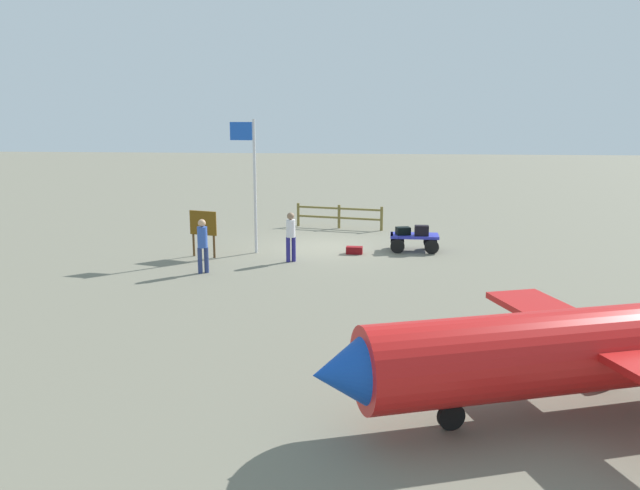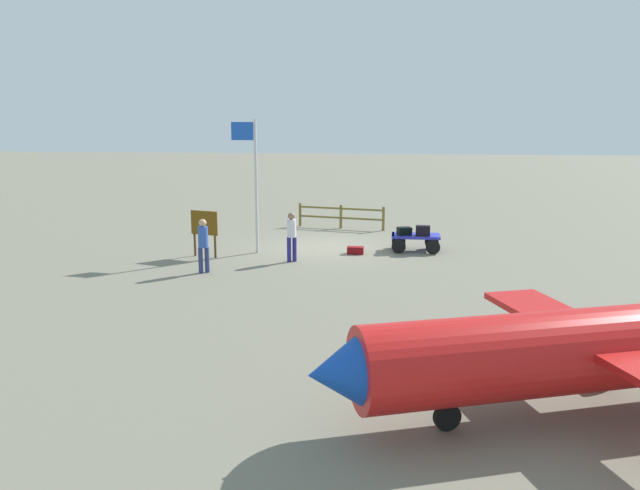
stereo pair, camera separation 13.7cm
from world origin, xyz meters
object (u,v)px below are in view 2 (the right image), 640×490
signboard (204,227)px  worker_lead (292,234)px  worker_trailing (203,242)px  suitcase_maroon (404,231)px  airplane_near (583,349)px  luggage_cart (415,239)px  suitcase_navy (355,250)px  flagpole (253,174)px  suitcase_olive (423,231)px

signboard → worker_lead: bearing=172.6°
worker_lead → worker_trailing: 3.08m
suitcase_maroon → worker_trailing: bearing=31.9°
worker_lead → signboard: (3.10, -0.40, 0.11)m
airplane_near → worker_lead: bearing=-58.9°
luggage_cart → suitcase_maroon: size_ratio=3.07×
suitcase_navy → flagpole: 4.50m
worker_lead → signboard: size_ratio=1.04×
worker_trailing → flagpole: flagpole is taller
worker_lead → airplane_near: size_ratio=0.19×
suitcase_maroon → flagpole: size_ratio=0.12×
worker_trailing → signboard: bearing=-74.5°
suitcase_maroon → worker_trailing: size_ratio=0.33×
worker_trailing → airplane_near: (-8.82, 8.68, 0.16)m
luggage_cart → worker_trailing: bearing=31.0°
flagpole → suitcase_navy: bearing=-177.5°
suitcase_maroon → airplane_near: 12.84m
suitcase_navy → worker_trailing: (4.53, 3.26, 0.84)m
worker_lead → luggage_cart: bearing=-152.3°
suitcase_olive → flagpole: bearing=6.5°
worker_trailing → flagpole: bearing=-106.7°
worker_trailing → signboard: (0.61, -2.22, 0.09)m
suitcase_navy → signboard: signboard is taller
luggage_cart → worker_lead: 4.73m
worker_lead → airplane_near: (-6.33, 10.50, 0.17)m
suitcase_maroon → signboard: signboard is taller
luggage_cart → suitcase_navy: size_ratio=2.97×
signboard → luggage_cart: bearing=-166.2°
worker_trailing → suitcase_maroon: bearing=-148.1°
luggage_cart → suitcase_navy: bearing=19.3°
airplane_near → suitcase_navy: bearing=-70.3°
suitcase_maroon → worker_lead: size_ratio=0.34×
luggage_cart → worker_trailing: worker_trailing is taller
luggage_cart → worker_lead: worker_lead is taller
worker_trailing → suitcase_olive: bearing=-151.3°
flagpole → signboard: (1.54, 0.88, -1.75)m
suitcase_navy → signboard: size_ratio=0.36×
airplane_near → signboard: airplane_near is taller
luggage_cart → suitcase_maroon: bearing=14.5°
worker_trailing → flagpole: 3.72m
suitcase_olive → flagpole: (5.97, 0.68, 2.02)m
worker_lead → airplane_near: airplane_near is taller
suitcase_navy → airplane_near: size_ratio=0.07×
suitcase_maroon → airplane_near: size_ratio=0.06×
luggage_cart → signboard: size_ratio=1.08×
worker_lead → worker_trailing: bearing=36.2°
signboard → airplane_near: bearing=130.9°
suitcase_maroon → signboard: 7.07m
suitcase_navy → worker_trailing: size_ratio=0.35×
luggage_cart → worker_trailing: size_ratio=1.03×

